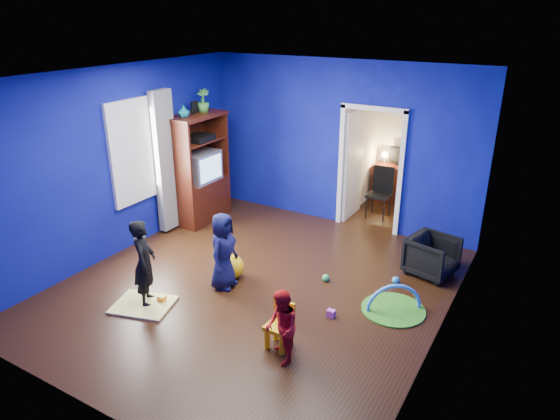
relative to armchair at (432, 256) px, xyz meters
The scene contains 32 objects.
floor 2.62m from the armchair, 141.53° to the right, with size 5.00×5.50×0.01m, color black.
ceiling 3.68m from the armchair, 141.53° to the right, with size 5.00×5.50×0.01m, color white.
wall_back 2.60m from the armchair, 150.91° to the left, with size 5.00×0.02×2.90m, color #0A0D74.
wall_front 4.95m from the armchair, 114.99° to the right, with size 5.00×0.02×2.90m, color #0A0D74.
wall_left 4.95m from the armchair, 160.37° to the right, with size 0.02×5.50×2.90m, color #0A0D74.
wall_right 2.04m from the armchair, 73.98° to the right, with size 0.02×5.50×2.90m, color #0A0D74.
alcove 2.65m from the armchair, 125.57° to the left, with size 1.00×1.75×2.50m, color silver, non-canonical shape.
armchair is the anchor object (origin of this frame).
child_black 4.07m from the armchair, 138.60° to the right, with size 0.43×0.28×1.19m, color black.
child_navy 3.04m from the armchair, 142.98° to the right, with size 0.54×0.35×1.10m, color #0E1335.
toddler_red 2.95m from the armchair, 108.06° to the right, with size 0.42×0.33×0.87m, color #B31913.
vase 4.61m from the armchair, behind, with size 0.19×0.19×0.20m, color #0D626C.
potted_plant 4.64m from the armchair, behind, with size 0.22×0.22×0.40m, color green.
tv_armoire 4.30m from the armchair, behind, with size 0.58×1.14×1.96m, color #3D0F0A.
crt_tv 4.27m from the armchair, behind, with size 0.46×0.70×0.54m, color silver.
yellow_blanket 4.13m from the armchair, 137.56° to the right, with size 0.75×0.60×0.03m, color #F2E07A.
hopper_ball 2.93m from the armchair, 147.48° to the right, with size 0.36×0.36×0.36m, color yellow.
kid_chair 2.82m from the armchair, 112.23° to the right, with size 0.28×0.28×0.50m, color yellow.
play_mat 1.25m from the armchair, 97.35° to the right, with size 0.82×0.82×0.02m, color #489822.
toy_arch 1.25m from the armchair, 97.35° to the right, with size 0.74×0.74×0.05m, color #3F8CD8.
window_left 4.86m from the armchair, 164.34° to the right, with size 0.03×0.95×1.55m, color white.
curtain 4.56m from the armchair, behind, with size 0.14×0.42×2.40m, color slate.
doorway 1.98m from the armchair, 141.73° to the left, with size 1.16×0.10×2.10m, color white.
study_desk 3.01m from the armchair, 118.51° to the left, with size 0.88×0.44×0.75m, color #3D140A.
desk_monitor 3.18m from the armchair, 117.46° to the left, with size 0.40×0.05×0.32m, color black.
desk_lamp 3.26m from the armchair, 122.41° to the left, with size 0.14×0.14×0.14m, color #FFD88C.
folding_chair 2.22m from the armchair, 130.47° to the left, with size 0.40×0.40×0.92m, color black.
book_shelf 3.55m from the armchair, 117.54° to the left, with size 0.88×0.24×0.04m, color white.
toy_0 0.68m from the armchair, 123.89° to the right, with size 0.11×0.11×0.11m, color #2697DA.
toy_1 3.89m from the armchair, 138.06° to the right, with size 0.10×0.08×0.10m, color orange.
toy_2 1.60m from the armchair, 142.04° to the right, with size 0.11×0.11×0.11m, color green.
toy_3 1.95m from the armchair, 114.33° to the right, with size 0.10×0.08×0.10m, color #B845B6.
Camera 1 is at (3.40, -5.12, 3.65)m, focal length 32.00 mm.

